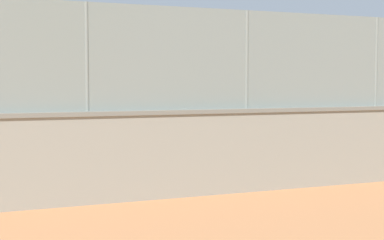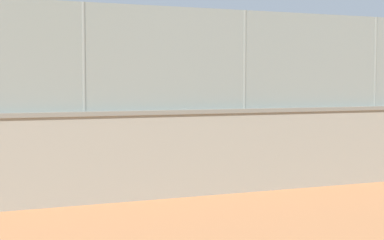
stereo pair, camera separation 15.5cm
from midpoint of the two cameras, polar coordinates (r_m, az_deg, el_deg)
ground_plane at (r=19.85m, az=-13.44°, el=-2.65°), size 260.00×260.00×0.00m
perimeter_wall at (r=11.64m, az=5.45°, el=-2.87°), size 32.23×1.60×1.64m
fence_panel_on_wall at (r=11.57m, az=5.50°, el=5.87°), size 31.64×1.23×1.92m
player_foreground_swinging at (r=16.83m, az=1.92°, el=-0.51°), size 0.71×1.21×1.57m
player_at_service_line at (r=22.13m, az=-6.63°, el=0.59°), size 1.02×0.78×1.64m
sports_ball at (r=15.14m, az=7.10°, el=-4.27°), size 0.12×0.12×0.12m
courtside_bench at (r=13.33m, az=4.32°, el=-3.60°), size 1.61×0.44×0.87m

